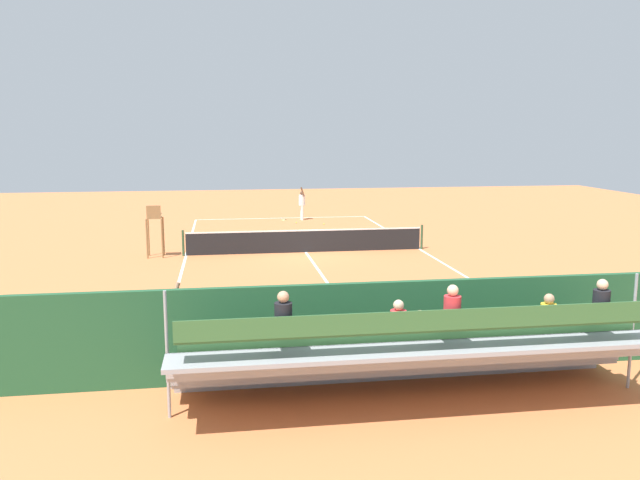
# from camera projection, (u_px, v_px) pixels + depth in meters

# --- Properties ---
(ground_plane) EXTENTS (60.00, 60.00, 0.00)m
(ground_plane) POSITION_uv_depth(u_px,v_px,m) (306.00, 252.00, 27.38)
(ground_plane) COLOR #D17542
(court_line_markings) EXTENTS (10.10, 22.20, 0.01)m
(court_line_markings) POSITION_uv_depth(u_px,v_px,m) (306.00, 252.00, 27.41)
(court_line_markings) COLOR white
(court_line_markings) RESTS_ON ground
(tennis_net) EXTENTS (10.30, 0.10, 1.07)m
(tennis_net) POSITION_uv_depth(u_px,v_px,m) (306.00, 241.00, 27.30)
(tennis_net) COLOR black
(tennis_net) RESTS_ON ground
(backdrop_wall) EXTENTS (18.00, 0.16, 2.00)m
(backdrop_wall) POSITION_uv_depth(u_px,v_px,m) (392.00, 328.00, 13.57)
(backdrop_wall) COLOR #235633
(backdrop_wall) RESTS_ON ground
(bleacher_stand) EXTENTS (9.06, 2.40, 2.48)m
(bleacher_stand) POSITION_uv_depth(u_px,v_px,m) (412.00, 352.00, 12.24)
(bleacher_stand) COLOR #9EA0A5
(bleacher_stand) RESTS_ON ground
(umpire_chair) EXTENTS (0.67, 0.67, 2.14)m
(umpire_chair) POSITION_uv_depth(u_px,v_px,m) (155.00, 225.00, 26.12)
(umpire_chair) COLOR olive
(umpire_chair) RESTS_ON ground
(courtside_bench) EXTENTS (1.80, 0.40, 0.93)m
(courtside_bench) POSITION_uv_depth(u_px,v_px,m) (508.00, 331.00, 14.79)
(courtside_bench) COLOR #234C2D
(courtside_bench) RESTS_ON ground
(equipment_bag) EXTENTS (0.90, 0.36, 0.36)m
(equipment_bag) POSITION_uv_depth(u_px,v_px,m) (440.00, 352.00, 14.48)
(equipment_bag) COLOR black
(equipment_bag) RESTS_ON ground
(tennis_player) EXTENTS (0.38, 0.54, 1.93)m
(tennis_player) POSITION_uv_depth(u_px,v_px,m) (302.00, 202.00, 37.15)
(tennis_player) COLOR white
(tennis_player) RESTS_ON ground
(tennis_racket) EXTENTS (0.41, 0.58, 0.03)m
(tennis_racket) POSITION_uv_depth(u_px,v_px,m) (284.00, 220.00, 37.13)
(tennis_racket) COLOR black
(tennis_racket) RESTS_ON ground
(tennis_ball_near) EXTENTS (0.07, 0.07, 0.07)m
(tennis_ball_near) POSITION_uv_depth(u_px,v_px,m) (296.00, 223.00, 35.99)
(tennis_ball_near) COLOR #CCDB33
(tennis_ball_near) RESTS_ON ground
(tennis_ball_far) EXTENTS (0.07, 0.07, 0.07)m
(tennis_ball_far) POSITION_uv_depth(u_px,v_px,m) (324.00, 224.00, 35.46)
(tennis_ball_far) COLOR #CCDB33
(tennis_ball_far) RESTS_ON ground
(line_judge) EXTENTS (0.39, 0.54, 1.93)m
(line_judge) POSITION_uv_depth(u_px,v_px,m) (176.00, 326.00, 13.63)
(line_judge) COLOR #232328
(line_judge) RESTS_ON ground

